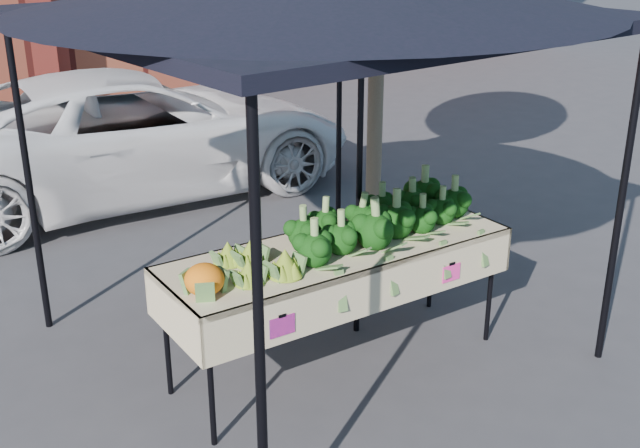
{
  "coord_description": "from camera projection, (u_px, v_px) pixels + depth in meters",
  "views": [
    {
      "loc": [
        -3.28,
        -3.61,
        2.91
      ],
      "look_at": [
        -0.23,
        0.2,
        1.0
      ],
      "focal_mm": 43.65,
      "sensor_mm": 36.0,
      "label": 1
    }
  ],
  "objects": [
    {
      "name": "ground",
      "position": [
        362.0,
        354.0,
        5.59
      ],
      "size": [
        90.0,
        90.0,
        0.0
      ],
      "primitive_type": "plane",
      "color": "#333336"
    },
    {
      "name": "street_tree",
      "position": [
        378.0,
        18.0,
        6.87
      ],
      "size": [
        2.14,
        2.14,
        4.21
      ],
      "primitive_type": null,
      "color": "#1E4C14",
      "rests_on": "ground"
    },
    {
      "name": "table",
      "position": [
        338.0,
        307.0,
        5.29
      ],
      "size": [
        2.46,
        1.01,
        0.9
      ],
      "color": "beige",
      "rests_on": "ground"
    },
    {
      "name": "canopy",
      "position": [
        313.0,
        164.0,
        5.27
      ],
      "size": [
        3.16,
        3.16,
        2.74
      ],
      "primitive_type": null,
      "color": "black",
      "rests_on": "ground"
    },
    {
      "name": "romanesco_cluster",
      "position": [
        252.0,
        255.0,
        4.73
      ],
      "size": [
        0.46,
        0.6,
        0.23
      ],
      "primitive_type": "ellipsoid",
      "color": "#81A729",
      "rests_on": "table"
    },
    {
      "name": "cauliflower_pair",
      "position": [
        204.0,
        278.0,
        4.44
      ],
      "size": [
        0.23,
        0.23,
        0.2
      ],
      "primitive_type": "ellipsoid",
      "color": "orange",
      "rests_on": "table"
    },
    {
      "name": "broccoli_heap",
      "position": [
        377.0,
        213.0,
        5.3
      ],
      "size": [
        1.57,
        0.6,
        0.3
      ],
      "primitive_type": "ellipsoid",
      "color": "black",
      "rests_on": "table"
    }
  ]
}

